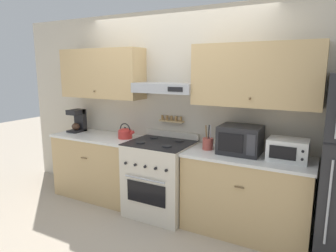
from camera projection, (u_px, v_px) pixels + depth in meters
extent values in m
plane|color=#B2A38E|center=(149.00, 221.00, 3.63)|extent=(16.00, 16.00, 0.00)
cube|color=beige|center=(174.00, 111.00, 3.95)|extent=(5.20, 0.08, 2.55)
cube|color=tan|center=(102.00, 74.00, 4.16)|extent=(1.26, 0.33, 0.67)
sphere|color=brown|center=(94.00, 91.00, 4.05)|extent=(0.02, 0.02, 0.02)
cube|color=tan|center=(255.00, 75.00, 3.18)|extent=(1.35, 0.33, 0.67)
sphere|color=brown|center=(250.00, 99.00, 3.07)|extent=(0.02, 0.02, 0.02)
cube|color=#ADAFB5|center=(166.00, 88.00, 3.69)|extent=(0.80, 0.37, 0.12)
cube|color=black|center=(175.00, 89.00, 3.43)|extent=(0.19, 0.01, 0.05)
cube|color=tan|center=(171.00, 121.00, 3.90)|extent=(0.34, 0.07, 0.02)
cylinder|color=olive|center=(162.00, 117.00, 3.96)|extent=(0.03, 0.03, 0.06)
cylinder|color=olive|center=(167.00, 118.00, 3.93)|extent=(0.03, 0.03, 0.06)
cylinder|color=olive|center=(171.00, 118.00, 3.90)|extent=(0.03, 0.03, 0.06)
cylinder|color=olive|center=(176.00, 118.00, 3.86)|extent=(0.03, 0.03, 0.06)
cylinder|color=olive|center=(181.00, 119.00, 3.83)|extent=(0.03, 0.03, 0.06)
cube|color=tan|center=(100.00, 167.00, 4.30)|extent=(1.26, 0.59, 0.86)
cube|color=white|center=(99.00, 136.00, 4.22)|extent=(1.28, 0.61, 0.03)
cylinder|color=brown|center=(84.00, 158.00, 4.00)|extent=(0.10, 0.01, 0.01)
cube|color=tan|center=(246.00, 196.00, 3.32)|extent=(1.35, 0.59, 0.86)
cube|color=white|center=(248.00, 157.00, 3.23)|extent=(1.37, 0.61, 0.03)
cylinder|color=brown|center=(239.00, 187.00, 3.01)|extent=(0.10, 0.01, 0.01)
cube|color=beige|center=(160.00, 178.00, 3.77)|extent=(0.77, 0.66, 0.92)
cube|color=black|center=(146.00, 194.00, 3.50)|extent=(0.52, 0.01, 0.26)
cylinder|color=#ADAFB5|center=(144.00, 179.00, 3.44)|extent=(0.54, 0.02, 0.02)
cube|color=black|center=(160.00, 143.00, 3.69)|extent=(0.77, 0.66, 0.01)
cylinder|color=#232326|center=(140.00, 143.00, 3.63)|extent=(0.11, 0.11, 0.02)
cylinder|color=#232326|center=(167.00, 146.00, 3.46)|extent=(0.11, 0.11, 0.02)
cylinder|color=#232326|center=(154.00, 137.00, 3.91)|extent=(0.11, 0.11, 0.02)
cylinder|color=#232326|center=(179.00, 141.00, 3.73)|extent=(0.11, 0.11, 0.02)
cylinder|color=black|center=(126.00, 163.00, 3.56)|extent=(0.03, 0.02, 0.03)
cylinder|color=black|center=(135.00, 165.00, 3.49)|extent=(0.03, 0.02, 0.03)
cylinder|color=black|center=(145.00, 167.00, 3.43)|extent=(0.03, 0.02, 0.03)
cylinder|color=black|center=(155.00, 169.00, 3.36)|extent=(0.03, 0.02, 0.03)
cylinder|color=black|center=(166.00, 171.00, 3.30)|extent=(0.03, 0.02, 0.03)
cube|color=beige|center=(172.00, 134.00, 3.95)|extent=(0.77, 0.04, 0.08)
cylinder|color=#ADAFB5|center=(329.00, 203.00, 2.51)|extent=(0.02, 0.02, 0.75)
cylinder|color=red|center=(125.00, 134.00, 4.03)|extent=(0.19, 0.19, 0.11)
ellipsoid|color=red|center=(125.00, 130.00, 4.02)|extent=(0.17, 0.17, 0.06)
sphere|color=black|center=(125.00, 128.00, 4.02)|extent=(0.02, 0.02, 0.02)
cylinder|color=red|center=(131.00, 134.00, 3.99)|extent=(0.12, 0.04, 0.10)
torus|color=black|center=(125.00, 129.00, 4.02)|extent=(0.17, 0.01, 0.17)
cube|color=black|center=(77.00, 131.00, 4.46)|extent=(0.18, 0.25, 0.03)
cube|color=black|center=(80.00, 120.00, 4.50)|extent=(0.18, 0.08, 0.33)
cube|color=black|center=(75.00, 112.00, 4.40)|extent=(0.18, 0.21, 0.07)
ellipsoid|color=#4C3323|center=(76.00, 126.00, 4.43)|extent=(0.12, 0.12, 0.10)
cube|color=#232326|center=(240.00, 140.00, 3.30)|extent=(0.45, 0.37, 0.31)
cube|color=black|center=(230.00, 143.00, 3.16)|extent=(0.27, 0.01, 0.20)
cube|color=#38383D|center=(251.00, 145.00, 3.06)|extent=(0.09, 0.01, 0.22)
cylinder|color=#B24C42|center=(208.00, 144.00, 3.47)|extent=(0.12, 0.12, 0.13)
cylinder|color=olive|center=(206.00, 132.00, 3.45)|extent=(0.01, 0.05, 0.16)
cylinder|color=#28282B|center=(209.00, 132.00, 3.45)|extent=(0.01, 0.04, 0.16)
cylinder|color=#B2B2B7|center=(211.00, 132.00, 3.44)|extent=(0.01, 0.03, 0.16)
cube|color=white|center=(288.00, 150.00, 3.06)|extent=(0.39, 0.29, 0.22)
cube|color=black|center=(283.00, 153.00, 2.94)|extent=(0.25, 0.01, 0.13)
cylinder|color=black|center=(303.00, 151.00, 2.85)|extent=(0.03, 0.01, 0.03)
cylinder|color=black|center=(302.00, 159.00, 2.86)|extent=(0.03, 0.01, 0.03)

